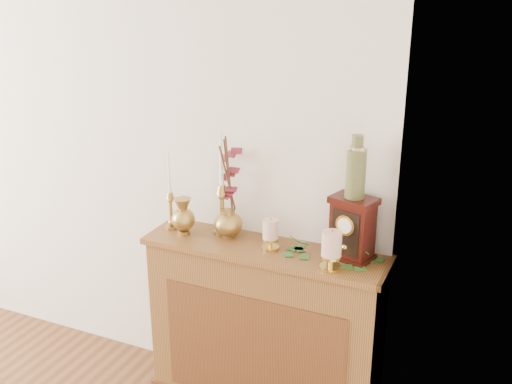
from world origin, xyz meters
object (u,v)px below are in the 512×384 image
at_px(bud_vase, 183,217).
at_px(ginger_jar, 230,189).
at_px(candlestick_left, 171,204).
at_px(candlestick_center, 222,202).
at_px(ceramic_vase, 356,170).
at_px(mantel_clock, 352,229).

relative_size(bud_vase, ginger_jar, 0.36).
relative_size(candlestick_left, bud_vase, 2.11).
bearing_deg(candlestick_left, bud_vase, -22.44).
bearing_deg(ginger_jar, candlestick_left, -168.03).
relative_size(candlestick_center, ceramic_vase, 1.86).
height_order(bud_vase, mantel_clock, mantel_clock).
xyz_separation_m(candlestick_center, mantel_clock, (0.68, -0.01, -0.03)).
xyz_separation_m(bud_vase, mantel_clock, (0.87, 0.08, 0.05)).
distance_m(bud_vase, ginger_jar, 0.29).
bearing_deg(mantel_clock, candlestick_left, -161.50).
relative_size(candlestick_left, mantel_clock, 1.36).
xyz_separation_m(bud_vase, ginger_jar, (0.22, 0.11, 0.15)).
bearing_deg(bud_vase, ginger_jar, 26.16).
bearing_deg(bud_vase, ceramic_vase, 5.44).
bearing_deg(candlestick_center, bud_vase, -154.10).
height_order(candlestick_left, ginger_jar, ginger_jar).
height_order(candlestick_left, ceramic_vase, ceramic_vase).
xyz_separation_m(candlestick_center, ginger_jar, (0.04, 0.02, 0.07)).
distance_m(ginger_jar, ceramic_vase, 0.68).
xyz_separation_m(candlestick_center, bud_vase, (-0.18, -0.09, -0.08)).
bearing_deg(candlestick_left, ceramic_vase, 2.49).
relative_size(bud_vase, mantel_clock, 0.64).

